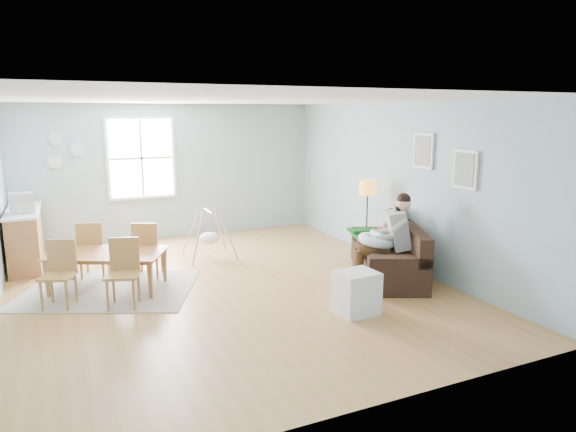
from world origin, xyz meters
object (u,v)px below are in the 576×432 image
chair_sw (60,269)px  monitor (21,203)px  sofa (391,258)px  chair_ne (147,246)px  chair_se (123,268)px  floor_lamp (368,194)px  storage_cube (356,293)px  baby_swing (209,237)px  chair_nw (92,246)px  dining_table (108,272)px  counter (26,237)px  father (387,235)px  toddler (385,229)px

chair_sw → monitor: monitor is taller
sofa → chair_ne: (-3.48, 1.50, 0.21)m
chair_se → floor_lamp: bearing=6.2°
storage_cube → chair_se: chair_se is taller
baby_swing → chair_nw: bearing=-171.2°
sofa → baby_swing: baby_swing is taller
chair_se → baby_swing: (1.65, 1.69, -0.12)m
storage_cube → dining_table: bearing=141.2°
dining_table → counter: 2.19m
storage_cube → chair_nw: 4.14m
father → chair_sw: 4.61m
monitor → chair_ne: bearing=-34.9°
monitor → father: bearing=-30.3°
sofa → chair_nw: bearing=156.6°
chair_nw → counter: bearing=129.1°
storage_cube → counter: size_ratio=0.32×
counter → father: bearing=-33.0°
storage_cube → chair_nw: chair_nw is taller
monitor → counter: bearing=91.2°
chair_sw → chair_nw: 1.16m
sofa → chair_nw: (-4.25, 1.84, 0.21)m
dining_table → chair_nw: (-0.14, 0.70, 0.22)m
father → floor_lamp: 1.24m
sofa → storage_cube: bearing=-140.5°
chair_sw → chair_se: size_ratio=0.97×
toddler → counter: bearing=151.6°
sofa → father: 0.54m
chair_ne → storage_cube: bearing=-50.3°
father → monitor: 5.76m
father → storage_cube: bearing=-141.0°
father → chair_nw: size_ratio=1.53×
monitor → baby_swing: bearing=-10.9°
monitor → sofa: bearing=-27.4°
sofa → floor_lamp: floor_lamp is taller
sofa → monitor: 5.91m
chair_nw → monitor: bearing=138.1°
chair_se → toddler: bearing=-3.5°
sofa → toddler: (0.01, 0.20, 0.41)m
toddler → floor_lamp: (0.11, 0.69, 0.45)m
toddler → chair_nw: size_ratio=0.95×
toddler → storage_cube: (-1.34, -1.30, -0.43)m
counter → toddler: bearing=-28.4°
chair_ne → chair_se: bearing=-114.6°
toddler → monitor: (-5.21, 2.49, 0.41)m
dining_table → toddler: bearing=13.7°
storage_cube → counter: 5.66m
dining_table → chair_nw: 0.75m
storage_cube → monitor: (-3.87, 3.79, 0.84)m
toddler → chair_ne: 3.73m
dining_table → chair_nw: size_ratio=1.78×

